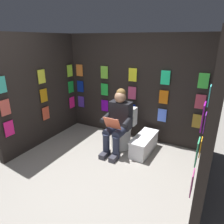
{
  "coord_description": "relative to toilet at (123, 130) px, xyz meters",
  "views": [
    {
      "loc": [
        -1.53,
        1.75,
        2.03
      ],
      "look_at": [
        -0.01,
        -1.13,
        0.85
      ],
      "focal_mm": 32.57,
      "sensor_mm": 36.0,
      "label": 1
    }
  ],
  "objects": [
    {
      "name": "display_wall_right",
      "position": [
        1.56,
        0.54,
        0.74
      ],
      "size": [
        0.14,
        2.05,
        2.14
      ],
      "color": "black",
      "rests_on": "ground"
    },
    {
      "name": "toilet",
      "position": [
        0.0,
        0.0,
        0.0
      ],
      "size": [
        0.41,
        0.55,
        0.77
      ],
      "rotation": [
        0.0,
        0.0,
        -0.01
      ],
      "color": "white",
      "rests_on": "ground"
    },
    {
      "name": "display_wall_back",
      "position": [
        0.01,
        -0.53,
        0.74
      ],
      "size": [
        3.09,
        0.14,
        2.14
      ],
      "color": "black",
      "rests_on": "ground"
    },
    {
      "name": "person_reading",
      "position": [
        0.0,
        0.23,
        0.27
      ],
      "size": [
        0.53,
        0.68,
        1.19
      ],
      "rotation": [
        0.0,
        0.0,
        -0.01
      ],
      "color": "black",
      "rests_on": "ground"
    },
    {
      "name": "comic_longbox_near",
      "position": [
        -0.46,
        0.05,
        -0.16
      ],
      "size": [
        0.34,
        0.8,
        0.33
      ],
      "rotation": [
        0.0,
        0.0,
        -0.04
      ],
      "color": "silver",
      "rests_on": "ground"
    },
    {
      "name": "display_wall_left",
      "position": [
        -1.53,
        0.54,
        0.74
      ],
      "size": [
        0.14,
        2.05,
        2.14
      ],
      "color": "black",
      "rests_on": "ground"
    },
    {
      "name": "ground_plane",
      "position": [
        0.01,
        1.57,
        -0.33
      ],
      "size": [
        30.0,
        30.0,
        0.0
      ],
      "primitive_type": "plane",
      "color": "gray"
    }
  ]
}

